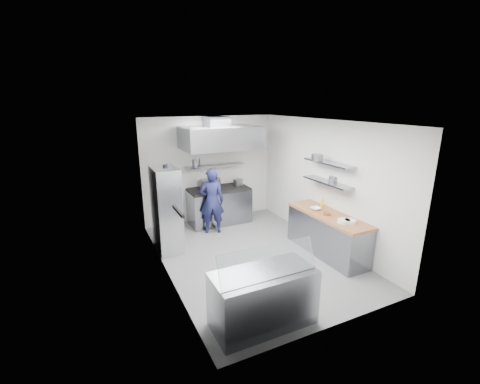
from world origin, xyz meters
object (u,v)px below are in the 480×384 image
wire_rack (166,209)px  gas_range (219,206)px  chef (212,201)px  display_case (263,298)px

wire_rack → gas_range: bearing=31.8°
gas_range → wire_rack: 1.98m
chef → display_case: (-0.57, -3.55, -0.39)m
gas_range → wire_rack: wire_rack is taller
wire_rack → display_case: 3.20m
gas_range → chef: size_ratio=0.98×
display_case → chef: bearing=80.9°
chef → display_case: 3.61m
chef → display_case: size_ratio=1.09×
wire_rack → display_case: (0.65, -3.09, -0.50)m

